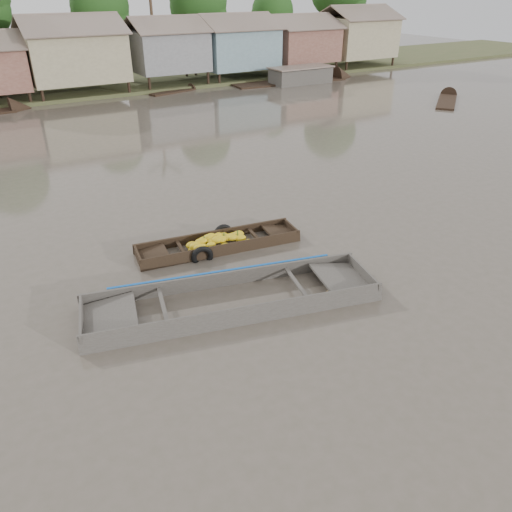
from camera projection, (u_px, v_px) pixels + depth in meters
ground at (265, 292)px, 13.12m from camera, size 120.00×120.00×0.00m
riverbank at (73, 46)px, 36.96m from camera, size 120.00×12.47×10.22m
banana_boat at (216, 244)px, 15.27m from camera, size 5.16×1.94×0.70m
viewer_boat at (233, 302)px, 12.63m from camera, size 7.67×3.67×0.60m
distant_boats at (240, 88)px, 37.51m from camera, size 44.95×15.79×1.38m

